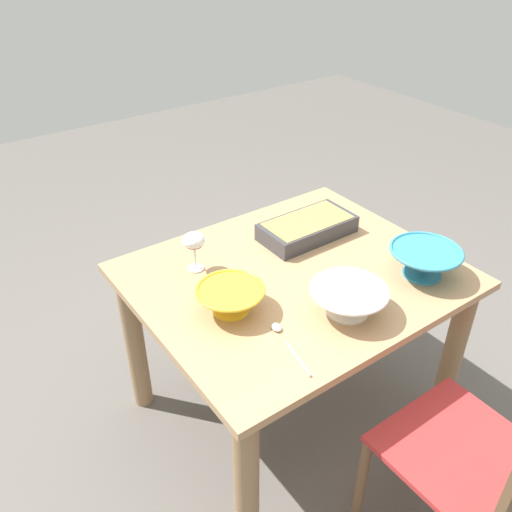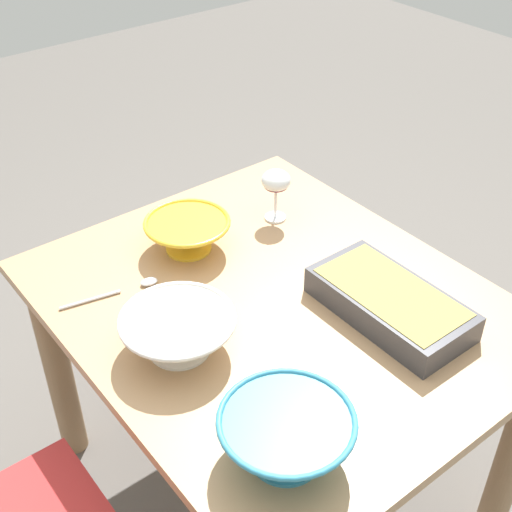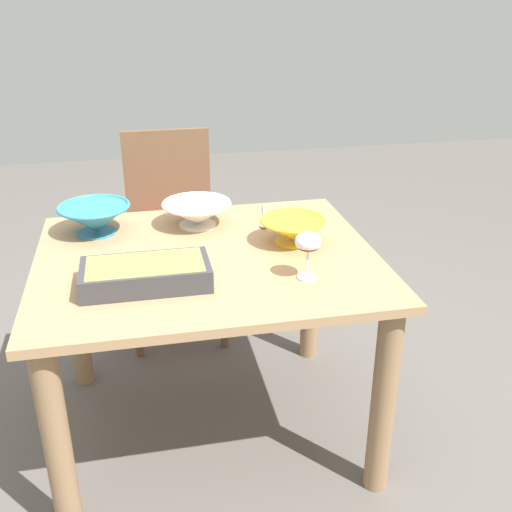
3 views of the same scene
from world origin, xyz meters
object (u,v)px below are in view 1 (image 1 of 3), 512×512
object	(u,v)px
casserole_dish	(307,227)
serving_spoon	(284,337)
dining_table	(293,303)
wine_glass	(194,242)
chair	(494,464)
small_bowl	(424,261)
mixing_bowl	(230,298)
serving_bowl	(348,299)

from	to	relation	value
casserole_dish	serving_spoon	distance (m)	0.64
dining_table	wine_glass	world-z (taller)	wine_glass
chair	dining_table	bearing A→B (deg)	-85.63
serving_spoon	small_bowl	bearing A→B (deg)	178.37
wine_glass	casserole_dish	xyz separation A→B (m)	(-0.49, 0.05, -0.08)
dining_table	mixing_bowl	size ratio (longest dim) A/B	4.94
dining_table	wine_glass	xyz separation A→B (m)	(0.28, -0.23, 0.26)
mixing_bowl	serving_spoon	world-z (taller)	mixing_bowl
chair	casserole_dish	world-z (taller)	chair
dining_table	mixing_bowl	xyz separation A→B (m)	(0.31, 0.05, 0.19)
chair	small_bowl	size ratio (longest dim) A/B	3.62
dining_table	wine_glass	size ratio (longest dim) A/B	7.38
dining_table	casserole_dish	xyz separation A→B (m)	(-0.21, -0.18, 0.18)
casserole_dish	small_bowl	xyz separation A→B (m)	(-0.16, 0.46, 0.02)
small_bowl	chair	bearing A→B (deg)	61.67
wine_glass	serving_spoon	distance (m)	0.51
wine_glass	serving_spoon	size ratio (longest dim) A/B	0.63
mixing_bowl	serving_bowl	distance (m)	0.39
casserole_dish	serving_bowl	size ratio (longest dim) A/B	1.48
small_bowl	serving_spoon	distance (m)	0.63
chair	mixing_bowl	distance (m)	0.92
chair	small_bowl	distance (m)	0.70
small_bowl	serving_spoon	world-z (taller)	small_bowl
casserole_dish	mixing_bowl	size ratio (longest dim) A/B	1.68
casserole_dish	serving_bowl	distance (m)	0.50
mixing_bowl	serving_bowl	xyz separation A→B (m)	(-0.31, 0.23, 0.00)
small_bowl	dining_table	bearing A→B (deg)	-36.81
wine_glass	small_bowl	distance (m)	0.83
dining_table	casserole_dish	distance (m)	0.33
mixing_bowl	serving_spoon	size ratio (longest dim) A/B	0.93
dining_table	serving_spoon	xyz separation A→B (m)	(0.25, 0.26, 0.15)
dining_table	casserole_dish	world-z (taller)	casserole_dish
wine_glass	serving_spoon	world-z (taller)	wine_glass
casserole_dish	mixing_bowl	distance (m)	0.56
dining_table	mixing_bowl	distance (m)	0.37
wine_glass	casserole_dish	size ratio (longest dim) A/B	0.40
dining_table	serving_bowl	world-z (taller)	serving_bowl
wine_glass	mixing_bowl	size ratio (longest dim) A/B	0.67
casserole_dish	mixing_bowl	xyz separation A→B (m)	(0.52, 0.22, 0.01)
serving_bowl	dining_table	bearing A→B (deg)	-90.17
small_bowl	serving_bowl	xyz separation A→B (m)	(0.37, -0.00, -0.01)
mixing_bowl	small_bowl	world-z (taller)	small_bowl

